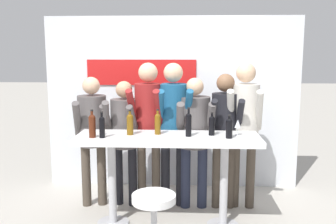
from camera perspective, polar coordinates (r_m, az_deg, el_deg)
The scene contains 18 objects.
back_wall at distance 5.43m, azimuth 0.59°, elevation 1.47°, with size 3.63×0.12×2.46m.
tasting_table at distance 4.17m, azimuth -0.06°, elevation -6.00°, with size 2.03×0.61×1.05m.
bar_stool at distance 3.56m, azimuth -2.16°, elevation -15.85°, with size 0.42×0.42×0.68m.
person_far_left at distance 4.78m, azimuth -11.44°, elevation -2.31°, with size 0.49×0.59×1.66m.
person_left at distance 4.73m, azimuth -6.65°, elevation -2.70°, with size 0.47×0.56×1.60m.
person_center_left at distance 4.65m, azimuth -3.03°, elevation -0.88°, with size 0.44×0.58×1.83m.
person_center at distance 4.65m, azimuth 0.80°, elevation -0.97°, with size 0.46×0.59×1.83m.
person_center_right at distance 4.63m, azimuth 4.05°, elevation -2.64°, with size 0.47×0.55×1.65m.
person_right at distance 4.66m, azimuth 8.62°, elevation -2.04°, with size 0.39×0.51×1.70m.
person_far_right at distance 4.70m, azimuth 11.58°, elevation -1.01°, with size 0.47×0.60×1.83m.
wine_bottle_0 at distance 4.07m, azimuth -10.03°, elevation -2.10°, with size 0.06×0.06×0.29m.
wine_bottle_1 at distance 4.04m, azimuth 9.31°, elevation -2.31°, with size 0.07×0.07×0.25m.
wine_bottle_2 at distance 4.10m, azimuth -11.48°, elevation -1.91°, with size 0.07×0.07×0.30m.
wine_bottle_3 at distance 4.17m, azimuth -5.81°, elevation -1.71°, with size 0.07×0.07×0.28m.
wine_bottle_4 at distance 4.16m, azimuth 6.69°, elevation -1.91°, with size 0.07×0.07×0.26m.
wine_bottle_5 at distance 4.17m, azimuth -1.59°, elevation -1.66°, with size 0.07×0.07×0.28m.
wine_bottle_6 at distance 4.07m, azimuth 3.15°, elevation -1.75°, with size 0.06×0.06×0.32m.
wine_glass_0 at distance 4.19m, azimuth 10.59°, elevation -1.84°, with size 0.07×0.07×0.18m.
Camera 1 is at (0.20, -4.02, 1.96)m, focal length 40.00 mm.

